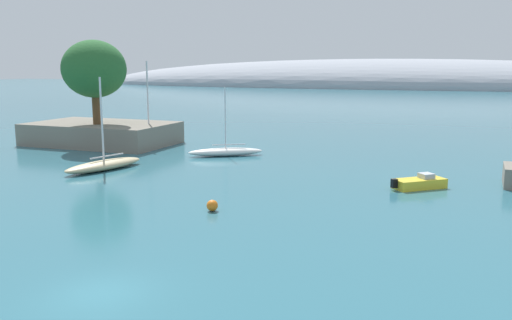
{
  "coord_description": "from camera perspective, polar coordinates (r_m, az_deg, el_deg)",
  "views": [
    {
      "loc": [
        13.75,
        -17.19,
        9.48
      ],
      "look_at": [
        -1.34,
        21.6,
        2.07
      ],
      "focal_mm": 37.03,
      "sensor_mm": 36.0,
      "label": 1
    }
  ],
  "objects": [
    {
      "name": "sailboat_sand_mid_mooring",
      "position": [
        50.83,
        -16.09,
        -0.46
      ],
      "size": [
        4.28,
        8.61,
        8.53
      ],
      "rotation": [
        0.0,
        0.0,
        4.45
      ],
      "color": "#C6B284",
      "rests_on": "water"
    },
    {
      "name": "sailboat_teal_near_shore",
      "position": [
        65.49,
        -11.45,
        2.12
      ],
      "size": [
        6.39,
        7.42,
        10.09
      ],
      "rotation": [
        0.0,
        0.0,
        4.07
      ],
      "color": "#1E6B70",
      "rests_on": "water"
    },
    {
      "name": "mooring_buoy_orange",
      "position": [
        35.2,
        -4.75,
        -4.92
      ],
      "size": [
        0.76,
        0.76,
        0.76
      ],
      "primitive_type": "sphere",
      "color": "orange",
      "rests_on": "water"
    },
    {
      "name": "distant_ridge",
      "position": [
        255.88,
        12.85,
        7.73
      ],
      "size": [
        295.19,
        68.23,
        25.75
      ],
      "primitive_type": "ellipsoid",
      "color": "#999EA8",
      "rests_on": "ground"
    },
    {
      "name": "sailboat_white_outer_mooring",
      "position": [
        56.55,
        -3.3,
        0.92
      ],
      "size": [
        7.65,
        5.67,
        7.35
      ],
      "rotation": [
        0.0,
        0.0,
        3.7
      ],
      "color": "white",
      "rests_on": "water"
    },
    {
      "name": "motorboat_yellow_foreground",
      "position": [
        43.47,
        17.23,
        -2.39
      ],
      "size": [
        4.2,
        3.93,
        1.16
      ],
      "rotation": [
        0.0,
        0.0,
        0.71
      ],
      "color": "yellow",
      "rests_on": "water"
    },
    {
      "name": "tree_clump_shore",
      "position": [
        65.71,
        -17.09,
        9.36
      ],
      "size": [
        7.49,
        7.49,
        9.9
      ],
      "color": "brown",
      "rests_on": "shore_outcrop"
    },
    {
      "name": "shore_outcrop",
      "position": [
        67.74,
        -16.31,
        2.77
      ],
      "size": [
        17.25,
        10.34,
        2.64
      ],
      "primitive_type": "cube",
      "color": "gray",
      "rests_on": "ground"
    },
    {
      "name": "water",
      "position": [
        23.96,
        -16.42,
        -13.64
      ],
      "size": [
        600.0,
        600.0,
        0.0
      ],
      "primitive_type": "plane",
      "color": "#2D6675",
      "rests_on": "ground"
    }
  ]
}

